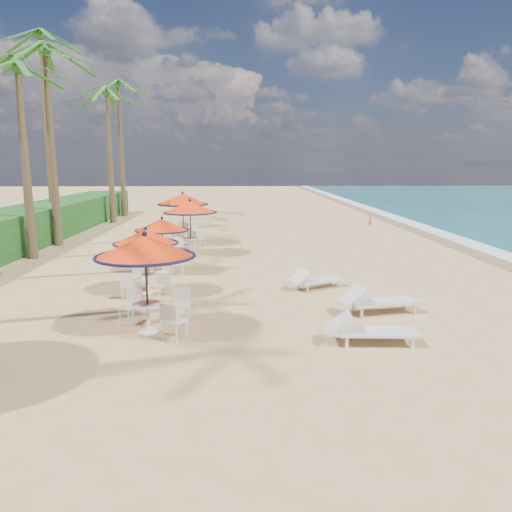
{
  "coord_description": "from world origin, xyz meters",
  "views": [
    {
      "loc": [
        -2.54,
        -11.82,
        4.05
      ],
      "look_at": [
        -2.03,
        3.52,
        1.2
      ],
      "focal_mm": 35.0,
      "sensor_mm": 36.0,
      "label": 1
    }
  ],
  "objects": [
    {
      "name": "station_3",
      "position": [
        -4.82,
        10.55,
        1.83
      ],
      "size": [
        2.41,
        2.43,
        2.51
      ],
      "color": "black",
      "rests_on": "ground"
    },
    {
      "name": "station_0",
      "position": [
        -4.72,
        -0.12,
        1.83
      ],
      "size": [
        2.39,
        2.39,
        2.5
      ],
      "color": "black",
      "rests_on": "ground"
    },
    {
      "name": "palm_6",
      "position": [
        -11.36,
        23.23,
        8.25
      ],
      "size": [
        5.0,
        5.0,
        9.04
      ],
      "color": "brown",
      "rests_on": "ground"
    },
    {
      "name": "station_2",
      "position": [
        -5.42,
        6.73,
        1.55
      ],
      "size": [
        2.03,
        2.03,
        2.12
      ],
      "color": "black",
      "rests_on": "ground"
    },
    {
      "name": "lounger_near",
      "position": [
        0.36,
        -1.11,
        0.34
      ],
      "size": [
        2.09,
        0.75,
        0.74
      ],
      "rotation": [
        0.0,
        0.0,
        -0.05
      ],
      "color": "silver",
      "rests_on": "ground"
    },
    {
      "name": "palm_3",
      "position": [
        -11.49,
        9.71,
        7.46
      ],
      "size": [
        5.0,
        5.0,
        8.2
      ],
      "color": "brown",
      "rests_on": "ground"
    },
    {
      "name": "wetsand_band",
      "position": [
        8.4,
        10.0,
        0.0
      ],
      "size": [
        1.4,
        140.0,
        0.02
      ],
      "primitive_type": "cube",
      "color": "olive",
      "rests_on": "ground"
    },
    {
      "name": "foam_strip",
      "position": [
        9.3,
        10.0,
        0.0
      ],
      "size": [
        1.2,
        140.0,
        0.04
      ],
      "primitive_type": "cube",
      "color": "white",
      "rests_on": "ground"
    },
    {
      "name": "person",
      "position": [
        6.0,
        20.34,
        0.42
      ],
      "size": [
        0.25,
        0.34,
        0.84
      ],
      "primitive_type": "imported",
      "rotation": [
        0.0,
        0.0,
        1.39
      ],
      "color": "brown",
      "rests_on": "ground"
    },
    {
      "name": "ground",
      "position": [
        0.0,
        0.0,
        0.0
      ],
      "size": [
        160.0,
        160.0,
        0.0
      ],
      "primitive_type": "plane",
      "color": "tan",
      "rests_on": "ground"
    },
    {
      "name": "lounger_mid",
      "position": [
        1.19,
        1.23,
        0.37
      ],
      "size": [
        2.3,
        1.1,
        0.79
      ],
      "rotation": [
        0.0,
        0.0,
        0.19
      ],
      "color": "silver",
      "rests_on": "ground"
    },
    {
      "name": "lounger_far",
      "position": [
        -0.08,
        4.04,
        0.32
      ],
      "size": [
        1.94,
        1.45,
        0.68
      ],
      "rotation": [
        0.0,
        0.0,
        0.51
      ],
      "color": "silver",
      "rests_on": "ground"
    },
    {
      "name": "station_4",
      "position": [
        -5.35,
        13.55,
        2.04
      ],
      "size": [
        2.57,
        2.57,
        2.68
      ],
      "color": "black",
      "rests_on": "ground"
    },
    {
      "name": "palm_4",
      "position": [
        -11.65,
        13.29,
        8.73
      ],
      "size": [
        5.0,
        5.0,
        9.55
      ],
      "color": "brown",
      "rests_on": "ground"
    },
    {
      "name": "palm_5",
      "position": [
        -13.64,
        18.26,
        10.5
      ],
      "size": [
        5.0,
        5.0,
        11.45
      ],
      "color": "brown",
      "rests_on": "ground"
    },
    {
      "name": "station_1",
      "position": [
        -5.47,
        3.55,
        1.56
      ],
      "size": [
        2.04,
        2.04,
        2.13
      ],
      "color": "black",
      "rests_on": "ground"
    },
    {
      "name": "palm_7",
      "position": [
        -11.52,
        27.37,
        9.3
      ],
      "size": [
        5.0,
        5.0,
        10.16
      ],
      "color": "brown",
      "rests_on": "ground"
    }
  ]
}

